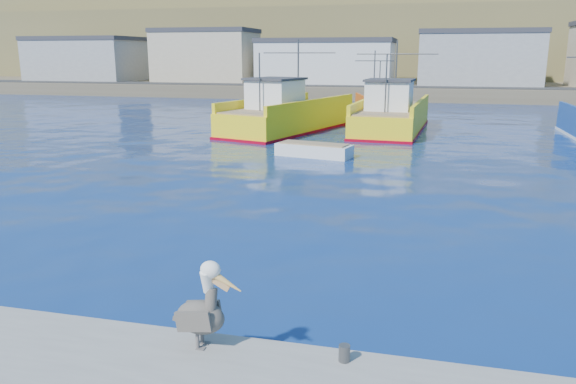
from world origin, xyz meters
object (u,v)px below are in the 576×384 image
object	(u,v)px
skiff_mid	(314,151)
pelican	(203,310)
trawler_yellow_b	(391,116)
boat_orange	(375,102)
trawler_yellow_a	(287,115)

from	to	relation	value
skiff_mid	pelican	bearing A→B (deg)	-83.63
skiff_mid	trawler_yellow_b	bearing A→B (deg)	73.71
boat_orange	skiff_mid	bearing A→B (deg)	-92.12
trawler_yellow_a	boat_orange	size ratio (longest dim) A/B	1.79
skiff_mid	boat_orange	bearing A→B (deg)	87.88
skiff_mid	pelican	distance (m)	22.37
trawler_yellow_b	boat_orange	xyz separation A→B (m)	(-2.53, 13.84, -0.13)
trawler_yellow_b	boat_orange	bearing A→B (deg)	100.35
boat_orange	pelican	bearing A→B (deg)	-88.18
boat_orange	skiff_mid	world-z (taller)	boat_orange
trawler_yellow_b	boat_orange	world-z (taller)	trawler_yellow_b
trawler_yellow_a	skiff_mid	distance (m)	10.92
trawler_yellow_b	trawler_yellow_a	bearing A→B (deg)	-166.45
trawler_yellow_a	skiff_mid	world-z (taller)	trawler_yellow_a
pelican	skiff_mid	bearing A→B (deg)	96.37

